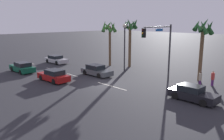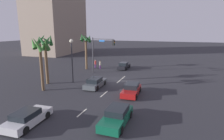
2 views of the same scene
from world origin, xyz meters
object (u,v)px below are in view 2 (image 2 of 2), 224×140
at_px(car_4, 95,83).
at_px(palm_tree_0, 45,47).
at_px(car_3, 131,90).
at_px(traffic_signal, 100,50).
at_px(streetlamp, 72,53).
at_px(car_0, 117,116).
at_px(pedestrian_1, 95,64).
at_px(palm_tree_2, 40,50).
at_px(car_2, 28,118).
at_px(building_0, 56,4).
at_px(car_1, 124,66).
at_px(pedestrian_0, 100,64).
at_px(palm_tree_1, 86,42).

xyz_separation_m(car_4, palm_tree_0, (-0.77, 7.49, 4.90)).
xyz_separation_m(car_3, traffic_signal, (9.18, 8.18, 3.76)).
bearing_deg(streetlamp, car_0, -133.59).
bearing_deg(palm_tree_0, streetlamp, -61.07).
height_order(pedestrian_1, palm_tree_2, palm_tree_2).
xyz_separation_m(car_2, building_0, (43.70, 28.18, 15.74)).
bearing_deg(traffic_signal, car_1, -28.74).
distance_m(car_0, palm_tree_2, 13.69).
xyz_separation_m(streetlamp, palm_tree_2, (-4.70, 1.60, 0.81)).
height_order(streetlamp, pedestrian_1, streetlamp).
xyz_separation_m(pedestrian_0, pedestrian_1, (0.74, 1.42, -0.06)).
relative_size(traffic_signal, palm_tree_2, 0.92).
bearing_deg(car_4, car_2, 175.15).
distance_m(traffic_signal, pedestrian_0, 5.52).
relative_size(car_0, car_4, 1.03).
relative_size(pedestrian_1, building_0, 0.05).
bearing_deg(building_0, palm_tree_1, -136.71).
relative_size(car_0, building_0, 0.14).
bearing_deg(car_0, building_0, 40.64).
relative_size(car_2, car_4, 1.00).
xyz_separation_m(traffic_signal, pedestrian_0, (3.94, 1.67, -3.49)).
bearing_deg(traffic_signal, car_2, -174.96).
xyz_separation_m(streetlamp, palm_tree_1, (9.63, 2.67, 0.87)).
xyz_separation_m(car_1, palm_tree_2, (-17.04, 6.13, 4.73)).
height_order(car_1, palm_tree_1, palm_tree_1).
xyz_separation_m(car_4, streetlamp, (1.05, 4.21, 3.93)).
bearing_deg(car_1, palm_tree_2, 160.23).
bearing_deg(car_0, car_3, 3.96).
height_order(car_4, building_0, building_0).
relative_size(pedestrian_0, pedestrian_1, 1.05).
height_order(car_0, palm_tree_2, palm_tree_2).
distance_m(car_0, building_0, 56.21).
height_order(streetlamp, palm_tree_0, palm_tree_0).
xyz_separation_m(car_3, pedestrian_0, (13.13, 9.84, 0.28)).
bearing_deg(car_2, building_0, 32.81).
bearing_deg(traffic_signal, car_3, -138.32).
height_order(traffic_signal, building_0, building_0).
distance_m(car_1, car_4, 13.40).
bearing_deg(streetlamp, pedestrian_1, 7.65).
bearing_deg(car_3, streetlamp, 76.71).
bearing_deg(pedestrian_1, car_0, -151.07).
distance_m(car_0, pedestrian_0, 23.02).
height_order(car_3, car_4, car_3).
bearing_deg(car_0, palm_tree_0, 59.63).
xyz_separation_m(pedestrian_0, palm_tree_2, (-15.53, 1.47, 4.45)).
distance_m(palm_tree_0, palm_tree_1, 11.46).
height_order(car_0, streetlamp, streetlamp).
height_order(car_1, car_3, same).
bearing_deg(streetlamp, palm_tree_0, 118.93).
distance_m(traffic_signal, palm_tree_1, 5.12).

